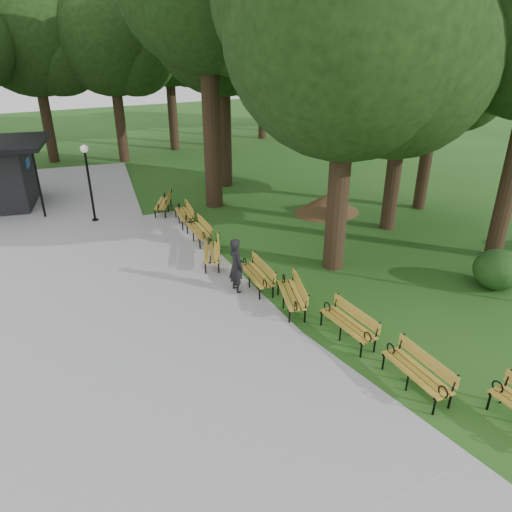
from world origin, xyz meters
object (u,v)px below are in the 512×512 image
dirt_mound (327,203)px  bench_3 (291,295)px  bench_1 (416,372)px  person (236,266)px  lawn_tree_4 (221,21)px  bench_2 (348,324)px  lawn_tree_1 (411,33)px  bench_4 (256,275)px  lawn_tree_5 (440,66)px  lamp_post (87,168)px  bench_6 (199,231)px  bench_8 (163,203)px  lawn_tree_0 (351,31)px  bench_5 (211,252)px  bench_7 (184,214)px

dirt_mound → bench_3: (-5.98, -6.28, -0.00)m
bench_1 → person: bearing=-162.0°
dirt_mound → lawn_tree_4: size_ratio=0.23×
person → bench_2: (1.40, -3.67, -0.45)m
bench_2 → lawn_tree_1: lawn_tree_1 is taller
person → bench_4: size_ratio=0.94×
bench_4 → lawn_tree_5: size_ratio=0.21×
lamp_post → bench_2: 12.99m
bench_6 → bench_8: same height
lawn_tree_0 → bench_3: bearing=-149.7°
person → lawn_tree_1: (8.00, 1.85, 6.51)m
dirt_mound → bench_4: 7.83m
bench_5 → bench_1: bearing=32.1°
bench_3 → bench_4: (-0.30, 1.59, 0.00)m
person → bench_1: (1.51, -5.94, -0.45)m
lawn_tree_1 → lawn_tree_5: 3.55m
bench_4 → lawn_tree_5: bearing=112.6°
person → lawn_tree_5: size_ratio=0.20×
lamp_post → bench_3: (3.56, -10.19, -1.93)m
bench_6 → dirt_mound: bearing=97.5°
bench_5 → bench_3: bearing=34.6°
bench_7 → lawn_tree_1: size_ratio=0.18×
bench_2 → bench_4: 3.68m
bench_8 → lawn_tree_0: (3.36, -8.21, 6.96)m
bench_3 → lawn_tree_1: (7.06, 3.51, 6.96)m
bench_6 → lawn_tree_4: size_ratio=0.17×
bench_1 → bench_8: (-1.15, 14.12, 0.00)m
bench_8 → lawn_tree_4: (4.41, 2.68, 7.55)m
dirt_mound → bench_5: bearing=-160.4°
bench_6 → bench_7: 2.07m
bench_1 → lawn_tree_4: lawn_tree_4 is taller
dirt_mound → bench_5: (-6.81, -2.42, -0.00)m
bench_7 → lawn_tree_5: (10.44, -3.31, 5.75)m
bench_4 → bench_7: size_ratio=1.00×
bench_5 → bench_8: (0.25, 5.98, 0.00)m
dirt_mound → lawn_tree_0: size_ratio=0.23×
bench_1 → lawn_tree_1: (6.49, 7.79, 6.96)m
person → lawn_tree_0: lawn_tree_0 is taller
lawn_tree_4 → lawn_tree_5: size_ratio=1.30×
dirt_mound → bench_7: dirt_mound is taller
bench_5 → lawn_tree_0: 8.15m
bench_1 → lawn_tree_5: lawn_tree_5 is taller
lawn_tree_0 → lawn_tree_5: (7.39, 3.09, -1.22)m
lamp_post → bench_6: bearing=-53.6°
person → bench_8: bearing=-4.0°
lawn_tree_1 → lawn_tree_4: lawn_tree_4 is taller
bench_7 → bench_5: bearing=2.3°
person → bench_5: bearing=-4.5°
lamp_post → dirt_mound: lamp_post is taller
bench_3 → bench_7: bearing=-157.8°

